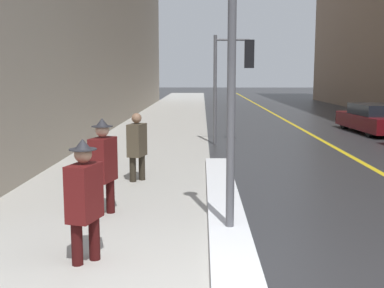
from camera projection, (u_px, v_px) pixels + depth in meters
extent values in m
cube|color=#B2AFA8|center=(159.00, 131.00, 19.78)|extent=(4.00, 80.00, 0.01)
cube|color=gold|center=(305.00, 131.00, 19.66)|extent=(0.16, 80.00, 0.00)
cube|color=white|center=(224.00, 200.00, 8.67)|extent=(0.59, 8.07, 0.11)
cylinder|color=#515156|center=(231.00, 102.00, 6.75)|extent=(0.12, 0.12, 3.83)
cylinder|color=#515156|center=(215.00, 91.00, 15.69)|extent=(0.11, 0.11, 3.55)
cylinder|color=#515156|center=(232.00, 40.00, 15.45)|extent=(1.10, 0.08, 0.07)
cube|color=black|center=(249.00, 54.00, 15.51)|extent=(0.30, 0.20, 0.90)
sphere|color=red|center=(249.00, 45.00, 15.59)|extent=(0.19, 0.19, 0.19)
sphere|color=orange|center=(249.00, 54.00, 15.63)|extent=(0.19, 0.19, 0.19)
sphere|color=green|center=(249.00, 63.00, 15.67)|extent=(0.19, 0.19, 0.19)
cylinder|color=#340C0C|center=(94.00, 230.00, 5.95)|extent=(0.14, 0.14, 0.79)
cylinder|color=#340C0C|center=(77.00, 235.00, 5.78)|extent=(0.14, 0.14, 0.79)
cube|color=#561414|center=(84.00, 192.00, 5.79)|extent=(0.39, 0.53, 0.69)
sphere|color=tan|center=(83.00, 154.00, 5.73)|extent=(0.21, 0.21, 0.21)
cylinder|color=#28282D|center=(83.00, 149.00, 5.72)|extent=(0.33, 0.33, 0.01)
cone|color=#28282D|center=(83.00, 144.00, 5.71)|extent=(0.20, 0.20, 0.13)
cylinder|color=#340C0C|center=(110.00, 189.00, 7.98)|extent=(0.14, 0.14, 0.82)
cylinder|color=#340C0C|center=(97.00, 192.00, 7.80)|extent=(0.14, 0.14, 0.82)
cube|color=#561414|center=(103.00, 160.00, 7.81)|extent=(0.41, 0.55, 0.71)
sphere|color=tan|center=(102.00, 130.00, 7.74)|extent=(0.22, 0.22, 0.22)
cylinder|color=#28282D|center=(102.00, 126.00, 7.73)|extent=(0.34, 0.34, 0.01)
cone|color=#28282D|center=(102.00, 122.00, 7.72)|extent=(0.21, 0.21, 0.13)
cylinder|color=#2A241B|center=(142.00, 163.00, 10.47)|extent=(0.14, 0.14, 0.80)
cylinder|color=#2A241B|center=(133.00, 164.00, 10.29)|extent=(0.14, 0.14, 0.80)
cube|color=#473D2D|center=(137.00, 140.00, 10.31)|extent=(0.40, 0.54, 0.70)
sphere|color=#8C664C|center=(137.00, 118.00, 10.24)|extent=(0.22, 0.22, 0.22)
cube|color=#600F14|center=(377.00, 122.00, 19.07)|extent=(2.10, 4.39, 0.57)
cube|color=black|center=(378.00, 109.00, 18.89)|extent=(1.83, 2.33, 0.42)
cylinder|color=black|center=(345.00, 121.00, 20.36)|extent=(0.25, 0.67, 0.66)
cylinder|color=black|center=(382.00, 121.00, 20.43)|extent=(0.25, 0.67, 0.66)
cylinder|color=black|center=(370.00, 128.00, 17.74)|extent=(0.25, 0.67, 0.66)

